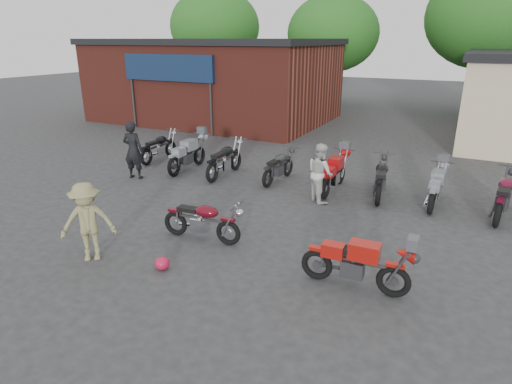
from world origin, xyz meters
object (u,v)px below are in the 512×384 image
at_px(sportbike, 357,261).
at_px(row_bike_2, 225,158).
at_px(row_bike_4, 334,171).
at_px(row_bike_7, 504,193).
at_px(row_bike_3, 279,165).
at_px(person_dark, 133,150).
at_px(row_bike_1, 187,153).
at_px(row_bike_6, 437,185).
at_px(person_light, 320,173).
at_px(person_tan, 88,222).
at_px(row_bike_0, 159,146).
at_px(row_bike_5, 381,176).
at_px(vintage_motorcycle, 202,218).
at_px(helmet, 162,263).

distance_m(sportbike, row_bike_2, 7.31).
height_order(row_bike_4, row_bike_7, row_bike_7).
relative_size(row_bike_2, row_bike_3, 1.13).
height_order(person_dark, row_bike_1, person_dark).
distance_m(sportbike, row_bike_1, 8.49).
bearing_deg(row_bike_7, row_bike_1, 99.34).
bearing_deg(row_bike_2, sportbike, -131.02).
height_order(person_dark, row_bike_4, person_dark).
height_order(sportbike, row_bike_6, row_bike_6).
distance_m(person_light, person_tan, 6.11).
bearing_deg(row_bike_3, row_bike_1, 98.90).
relative_size(sportbike, row_bike_0, 0.98).
bearing_deg(row_bike_6, row_bike_7, -90.89).
height_order(row_bike_4, row_bike_5, row_bike_4).
height_order(person_dark, row_bike_3, person_dark).
xyz_separation_m(row_bike_3, row_bike_4, (1.82, -0.09, 0.06)).
bearing_deg(vintage_motorcycle, row_bike_6, 41.96).
height_order(person_tan, row_bike_7, person_tan).
xyz_separation_m(sportbike, helmet, (-3.53, -1.06, -0.42)).
bearing_deg(row_bike_7, sportbike, 161.85).
relative_size(helmet, row_bike_4, 0.14).
bearing_deg(row_bike_4, person_dark, 105.84).
relative_size(vintage_motorcycle, row_bike_0, 0.95).
xyz_separation_m(row_bike_0, row_bike_7, (11.13, -0.27, 0.06)).
xyz_separation_m(helmet, row_bike_0, (-5.17, 6.31, 0.43)).
bearing_deg(row_bike_6, sportbike, 172.18).
relative_size(person_dark, row_bike_4, 0.90).
xyz_separation_m(person_tan, row_bike_4, (3.13, 6.30, -0.22)).
bearing_deg(vintage_motorcycle, row_bike_2, 110.33).
relative_size(person_tan, row_bike_5, 0.80).
height_order(sportbike, person_tan, person_tan).
height_order(person_dark, person_tan, person_dark).
bearing_deg(person_tan, row_bike_1, 67.45).
bearing_deg(row_bike_7, person_tan, 138.03).
bearing_deg(row_bike_7, row_bike_6, 95.30).
xyz_separation_m(vintage_motorcycle, row_bike_1, (-3.51, 4.33, 0.08)).
distance_m(row_bike_5, row_bike_6, 1.47).
bearing_deg(person_dark, row_bike_5, -176.11).
bearing_deg(row_bike_5, row_bike_7, -100.26).
distance_m(row_bike_0, row_bike_4, 6.76).
xyz_separation_m(row_bike_1, row_bike_2, (1.48, 0.01, -0.01)).
xyz_separation_m(person_tan, row_bike_7, (7.51, 6.35, -0.20)).
distance_m(sportbike, row_bike_3, 6.28).
xyz_separation_m(row_bike_2, row_bike_4, (3.62, 0.19, -0.00)).
relative_size(sportbike, person_light, 1.17).
relative_size(sportbike, person_dark, 1.03).
bearing_deg(row_bike_6, vintage_motorcycle, 138.35).
bearing_deg(vintage_motorcycle, person_light, 62.56).
bearing_deg(sportbike, row_bike_2, 137.86).
xyz_separation_m(person_tan, row_bike_3, (1.31, 6.39, -0.29)).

